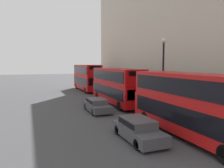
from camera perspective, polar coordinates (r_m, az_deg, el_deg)
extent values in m
cube|color=red|center=(14.99, 19.92, -7.96)|extent=(2.55, 10.71, 2.05)
cube|color=red|center=(14.69, 20.15, -0.76)|extent=(2.50, 10.50, 1.73)
cube|color=black|center=(14.94, 19.95, -7.04)|extent=(2.59, 9.86, 1.15)
cube|color=black|center=(14.68, 20.16, -0.43)|extent=(2.59, 9.86, 1.04)
cylinder|color=black|center=(17.54, 8.84, -8.72)|extent=(0.30, 1.00, 1.00)
cylinder|color=black|center=(18.74, 14.88, -7.93)|extent=(0.30, 1.00, 1.00)
cube|color=#B20C0F|center=(25.82, 1.13, -2.18)|extent=(2.55, 10.78, 2.04)
cube|color=#B20C0F|center=(25.65, 1.13, 2.06)|extent=(2.50, 10.57, 1.79)
cube|color=black|center=(25.79, 1.13, -1.65)|extent=(2.59, 9.92, 1.14)
cube|color=black|center=(25.64, 1.13, 2.26)|extent=(2.59, 9.92, 1.08)
cube|color=black|center=(20.94, 6.65, -2.85)|extent=(2.17, 0.06, 1.02)
cube|color=black|center=(20.75, 6.71, 2.75)|extent=(1.78, 0.06, 0.43)
cylinder|color=black|center=(22.08, 2.12, -5.75)|extent=(0.30, 1.00, 1.00)
cylinder|color=black|center=(23.04, 7.29, -5.33)|extent=(0.30, 1.00, 1.00)
cylinder|color=black|center=(29.11, -3.75, -3.07)|extent=(0.30, 1.00, 1.00)
cylinder|color=black|center=(29.85, 0.39, -2.85)|extent=(0.30, 1.00, 1.00)
cube|color=#B20C0F|center=(38.94, -6.56, 0.50)|extent=(2.55, 10.43, 2.29)
cube|color=#B20C0F|center=(38.83, -6.60, 3.59)|extent=(2.50, 10.22, 1.90)
cube|color=black|center=(38.92, -6.57, 0.90)|extent=(2.59, 9.60, 1.28)
cube|color=black|center=(38.82, -6.60, 3.73)|extent=(2.59, 9.60, 1.14)
cube|color=black|center=(33.92, -4.39, 0.59)|extent=(2.17, 0.06, 1.15)
cube|color=black|center=(33.81, -4.42, 4.33)|extent=(1.78, 0.06, 0.46)
cylinder|color=black|center=(35.28, -6.86, -1.63)|extent=(0.30, 1.00, 1.00)
cylinder|color=black|center=(35.89, -3.37, -1.48)|extent=(0.30, 1.00, 1.00)
cylinder|color=black|center=(42.29, -9.25, -0.52)|extent=(0.30, 1.00, 1.00)
cylinder|color=black|center=(42.80, -6.30, -0.41)|extent=(0.30, 1.00, 1.00)
cube|color=#47474C|center=(13.93, 6.86, -12.40)|extent=(1.78, 4.39, 0.65)
cube|color=#47474C|center=(13.85, 6.67, -9.95)|extent=(1.57, 2.41, 0.52)
cube|color=black|center=(13.85, 6.67, -9.85)|extent=(1.60, 2.29, 0.34)
cylinder|color=black|center=(12.47, 6.68, -15.45)|extent=(0.22, 0.64, 0.64)
cylinder|color=black|center=(13.23, 12.87, -14.31)|extent=(0.22, 0.64, 0.64)
cylinder|color=black|center=(14.88, 1.55, -11.95)|extent=(0.22, 0.64, 0.64)
cylinder|color=black|center=(15.52, 6.98, -11.26)|extent=(0.22, 0.64, 0.64)
cube|color=#47474C|center=(21.69, -3.88, -5.95)|extent=(1.81, 4.32, 0.65)
cube|color=#47474C|center=(21.69, -3.97, -4.46)|extent=(1.59, 2.38, 0.47)
cube|color=black|center=(21.68, -3.97, -4.40)|extent=(1.63, 2.26, 0.30)
cylinder|color=black|center=(20.21, -4.88, -7.33)|extent=(0.22, 0.64, 0.64)
cylinder|color=black|center=(20.69, -0.62, -7.01)|extent=(0.22, 0.64, 0.64)
cylinder|color=black|center=(22.82, -6.81, -5.88)|extent=(0.22, 0.64, 0.64)
cylinder|color=black|center=(23.25, -3.00, -5.65)|extent=(0.22, 0.64, 0.64)
cylinder|color=black|center=(21.00, 13.17, 1.31)|extent=(0.18, 0.18, 6.64)
sphere|color=beige|center=(21.06, 13.37, 10.97)|extent=(0.44, 0.44, 0.44)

